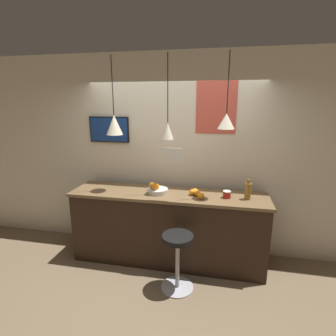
{
  "coord_description": "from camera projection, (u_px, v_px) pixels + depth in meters",
  "views": [
    {
      "loc": [
        0.67,
        -2.66,
        2.23
      ],
      "look_at": [
        0.0,
        0.64,
        1.37
      ],
      "focal_mm": 28.0,
      "sensor_mm": 36.0,
      "label": 1
    }
  ],
  "objects": [
    {
      "name": "hanging_menu_board",
      "position": [
        173.0,
        155.0,
        3.18
      ],
      "size": [
        0.24,
        0.01,
        0.17
      ],
      "color": "silver"
    },
    {
      "name": "bar_stool",
      "position": [
        178.0,
        252.0,
        3.11
      ],
      "size": [
        0.39,
        0.39,
        0.71
      ],
      "color": "#B7B7BC",
      "rests_on": "ground_plane"
    },
    {
      "name": "service_counter",
      "position": [
        168.0,
        227.0,
        3.69
      ],
      "size": [
        2.67,
        0.64,
        1.02
      ],
      "color": "black",
      "rests_on": "ground_plane"
    },
    {
      "name": "mounted_tv",
      "position": [
        109.0,
        130.0,
        3.92
      ],
      "size": [
        0.61,
        0.04,
        0.38
      ],
      "color": "black"
    },
    {
      "name": "pendant_lamp_right",
      "position": [
        226.0,
        121.0,
        3.17
      ],
      "size": [
        0.21,
        0.21,
        0.9
      ],
      "color": "black"
    },
    {
      "name": "orange_pile",
      "position": [
        197.0,
        193.0,
        3.43
      ],
      "size": [
        0.21,
        0.24,
        0.09
      ],
      "color": "orange",
      "rests_on": "service_counter"
    },
    {
      "name": "spread_jar",
      "position": [
        227.0,
        194.0,
        3.37
      ],
      "size": [
        0.1,
        0.1,
        0.09
      ],
      "color": "red",
      "rests_on": "service_counter"
    },
    {
      "name": "fruit_bowl",
      "position": [
        157.0,
        190.0,
        3.55
      ],
      "size": [
        0.28,
        0.28,
        0.14
      ],
      "color": "beige",
      "rests_on": "service_counter"
    },
    {
      "name": "ground_plane",
      "position": [
        158.0,
        289.0,
        3.21
      ],
      "size": [
        14.0,
        14.0,
        0.0
      ],
      "primitive_type": "plane",
      "color": "#756047"
    },
    {
      "name": "pendant_lamp_middle",
      "position": [
        168.0,
        130.0,
        3.34
      ],
      "size": [
        0.15,
        0.15,
        1.05
      ],
      "color": "black"
    },
    {
      "name": "wall_poster",
      "position": [
        216.0,
        108.0,
        3.55
      ],
      "size": [
        0.54,
        0.01,
        0.7
      ],
      "color": "#C64C3D"
    },
    {
      "name": "pendant_lamp_left",
      "position": [
        114.0,
        125.0,
        3.47
      ],
      "size": [
        0.22,
        0.22,
        1.01
      ],
      "color": "black"
    },
    {
      "name": "juice_bottle",
      "position": [
        248.0,
        191.0,
        3.31
      ],
      "size": [
        0.08,
        0.08,
        0.26
      ],
      "color": "olive",
      "rests_on": "service_counter"
    },
    {
      "name": "back_wall",
      "position": [
        174.0,
        156.0,
        3.87
      ],
      "size": [
        8.0,
        0.06,
        2.9
      ],
      "color": "beige",
      "rests_on": "ground_plane"
    }
  ]
}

